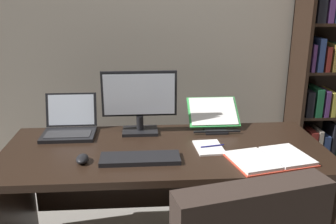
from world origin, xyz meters
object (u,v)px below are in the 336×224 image
at_px(open_binder, 270,159).
at_px(desk, 164,172).
at_px(monitor, 139,102).
at_px(pen, 212,146).
at_px(keyboard, 140,159).
at_px(computer_mouse, 82,159).
at_px(notepad, 209,147).
at_px(reading_stand_with_book, 213,114).
at_px(laptop, 70,126).

bearing_deg(open_binder, desk, 139.35).
height_order(monitor, pen, monitor).
bearing_deg(monitor, keyboard, -90.00).
distance_m(monitor, keyboard, 0.46).
bearing_deg(monitor, computer_mouse, -125.42).
xyz_separation_m(open_binder, notepad, (-0.29, 0.19, -0.01)).
bearing_deg(reading_stand_with_book, computer_mouse, -148.02).
bearing_deg(pen, monitor, 145.17).
relative_size(desk, reading_stand_with_book, 5.62).
height_order(reading_stand_with_book, notepad, reading_stand_with_book).
height_order(reading_stand_with_book, pen, reading_stand_with_book).
height_order(desk, laptop, laptop).
height_order(laptop, notepad, laptop).
height_order(desk, pen, pen).
bearing_deg(keyboard, open_binder, -4.19).
bearing_deg(pen, open_binder, -34.41).
bearing_deg(laptop, keyboard, -44.12).
height_order(laptop, pen, laptop).
bearing_deg(reading_stand_with_book, laptop, -176.19).
distance_m(laptop, notepad, 0.88).
bearing_deg(laptop, monitor, -0.45).
height_order(open_binder, pen, open_binder).
xyz_separation_m(desk, laptop, (-0.58, 0.18, 0.24)).
distance_m(desk, pen, 0.36).
xyz_separation_m(notepad, pen, (0.02, 0.00, 0.01)).
bearing_deg(keyboard, computer_mouse, 180.00).
bearing_deg(reading_stand_with_book, pen, -101.06).
distance_m(computer_mouse, notepad, 0.70).
distance_m(laptop, pen, 0.90).
height_order(reading_stand_with_book, open_binder, reading_stand_with_book).
distance_m(open_binder, notepad, 0.35).
bearing_deg(open_binder, computer_mouse, 164.60).
distance_m(desk, computer_mouse, 0.55).
distance_m(monitor, laptop, 0.46).
distance_m(keyboard, reading_stand_with_book, 0.69).
xyz_separation_m(monitor, pen, (0.41, -0.29, -0.18)).
distance_m(monitor, pen, 0.53).
relative_size(desk, notepad, 8.75).
bearing_deg(keyboard, desk, 59.76).
height_order(desk, computer_mouse, computer_mouse).
height_order(keyboard, pen, keyboard).
xyz_separation_m(desk, keyboard, (-0.14, -0.24, 0.21)).
bearing_deg(open_binder, pen, 133.11).
relative_size(desk, pen, 13.12).
relative_size(laptop, pen, 2.29).
distance_m(desk, open_binder, 0.65).
distance_m(open_binder, pen, 0.33).
relative_size(laptop, computer_mouse, 3.08).
distance_m(computer_mouse, open_binder, 0.98).
bearing_deg(pen, desk, 158.95).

